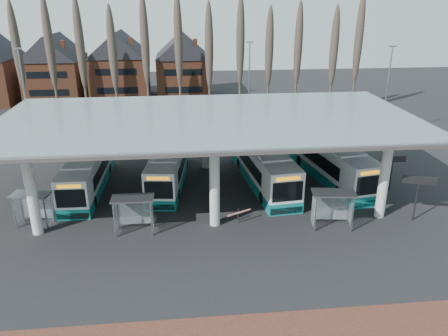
{
  "coord_description": "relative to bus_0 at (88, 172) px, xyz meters",
  "views": [
    {
      "loc": [
        -2.12,
        -24.51,
        14.95
      ],
      "look_at": [
        1.11,
        7.0,
        2.44
      ],
      "focal_mm": 35.0,
      "sensor_mm": 36.0,
      "label": 1
    }
  ],
  "objects": [
    {
      "name": "poplar_row",
      "position": [
        9.88,
        23.27,
        7.31
      ],
      "size": [
        45.1,
        1.1,
        14.5
      ],
      "color": "#473D33",
      "rests_on": "ground"
    },
    {
      "name": "station_canopy",
      "position": [
        9.88,
        -1.73,
        4.22
      ],
      "size": [
        32.0,
        16.0,
        6.34
      ],
      "color": "silver",
      "rests_on": "ground"
    },
    {
      "name": "barrier",
      "position": [
        11.58,
        -7.18,
        -0.71
      ],
      "size": [
        1.78,
        0.95,
        0.97
      ],
      "rotation": [
        0.0,
        0.0,
        0.47
      ],
      "color": "black",
      "rests_on": "ground"
    },
    {
      "name": "ground",
      "position": [
        9.88,
        -9.73,
        -1.46
      ],
      "size": [
        140.0,
        140.0,
        0.0
      ],
      "primitive_type": "plane",
      "color": "black",
      "rests_on": "ground"
    },
    {
      "name": "shelter_1",
      "position": [
        4.4,
        -7.62,
        0.41
      ],
      "size": [
        2.8,
        1.43,
        2.58
      ],
      "rotation": [
        0.0,
        0.0,
        -0.01
      ],
      "color": "gray",
      "rests_on": "ground"
    },
    {
      "name": "info_sign_1",
      "position": [
        24.62,
        -3.05,
        1.08
      ],
      "size": [
        2.04,
        0.14,
        3.03
      ],
      "rotation": [
        0.0,
        0.0,
        -0.01
      ],
      "color": "black",
      "rests_on": "ground"
    },
    {
      "name": "bus_3",
      "position": [
        20.56,
        0.17,
        0.13
      ],
      "size": [
        4.55,
        12.43,
        3.38
      ],
      "rotation": [
        0.0,
        0.0,
        0.16
      ],
      "color": "silver",
      "rests_on": "ground"
    },
    {
      "name": "shelter_2",
      "position": [
        17.85,
        -8.36,
        0.48
      ],
      "size": [
        3.04,
        1.79,
        2.68
      ],
      "rotation": [
        0.0,
        0.0,
        -0.12
      ],
      "color": "gray",
      "rests_on": "ground"
    },
    {
      "name": "lamp_post_c",
      "position": [
        29.88,
        10.27,
        3.87
      ],
      "size": [
        0.8,
        0.16,
        10.17
      ],
      "color": "slate",
      "rests_on": "ground"
    },
    {
      "name": "lamp_post_b",
      "position": [
        15.88,
        16.27,
        3.87
      ],
      "size": [
        0.8,
        0.16,
        10.17
      ],
      "color": "slate",
      "rests_on": "ground"
    },
    {
      "name": "bus_0",
      "position": [
        0.0,
        0.0,
        0.0
      ],
      "size": [
        2.65,
        11.24,
        3.11
      ],
      "rotation": [
        0.0,
        0.0,
        -0.02
      ],
      "color": "silver",
      "rests_on": "ground"
    },
    {
      "name": "lamp_post_a",
      "position": [
        -8.12,
        12.27,
        3.87
      ],
      "size": [
        0.8,
        0.16,
        10.17
      ],
      "color": "slate",
      "rests_on": "ground"
    },
    {
      "name": "bus_1",
      "position": [
        6.65,
        0.77,
        0.0
      ],
      "size": [
        3.75,
        11.42,
        3.11
      ],
      "rotation": [
        0.0,
        0.0,
        -0.12
      ],
      "color": "silver",
      "rests_on": "ground"
    },
    {
      "name": "info_sign_0",
      "position": [
        24.05,
        -8.04,
        1.36
      ],
      "size": [
        2.2,
        0.8,
        3.37
      ],
      "rotation": [
        0.0,
        0.0,
        -0.31
      ],
      "color": "black",
      "rests_on": "ground"
    },
    {
      "name": "townhouse_row",
      "position": [
        -5.87,
        34.27,
        4.47
      ],
      "size": [
        36.8,
        10.3,
        12.25
      ],
      "color": "brown",
      "rests_on": "ground"
    },
    {
      "name": "shelter_0",
      "position": [
        -2.61,
        -5.91,
        0.27
      ],
      "size": [
        2.75,
        1.68,
        2.39
      ],
      "rotation": [
        0.0,
        0.0,
        -0.16
      ],
      "color": "gray",
      "rests_on": "ground"
    },
    {
      "name": "bus_2",
      "position": [
        14.57,
        -0.27,
        0.14
      ],
      "size": [
        3.86,
        12.42,
        3.39
      ],
      "rotation": [
        0.0,
        0.0,
        0.1
      ],
      "color": "silver",
      "rests_on": "ground"
    }
  ]
}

